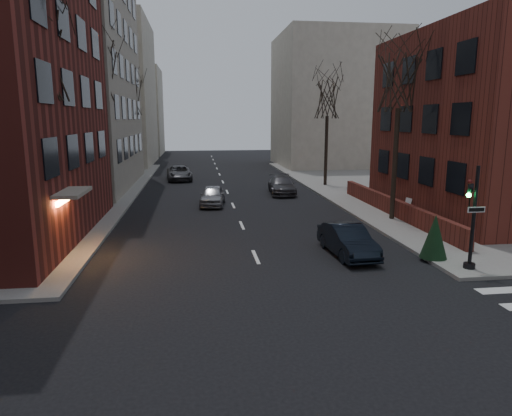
{
  "coord_description": "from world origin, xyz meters",
  "views": [
    {
      "loc": [
        -2.45,
        -6.75,
        5.87
      ],
      "look_at": [
        0.12,
        12.81,
        2.0
      ],
      "focal_mm": 32.0,
      "sensor_mm": 36.0,
      "label": 1
    }
  ],
  "objects_px": {
    "evergreen_shrub": "(435,236)",
    "streetlamp_near": "(100,146)",
    "tree_right_b": "(328,98)",
    "tree_left_a": "(39,55)",
    "tree_left_b": "(98,72)",
    "parked_sedan": "(348,240)",
    "car_lane_silver": "(212,196)",
    "car_lane_gray": "(282,185)",
    "sandwich_board": "(410,206)",
    "traffic_signal": "(472,224)",
    "tree_left_c": "(129,96)",
    "car_lane_far": "(179,173)",
    "streetlamp_far": "(139,135)",
    "tree_right_a": "(400,79)"
  },
  "relations": [
    {
      "from": "traffic_signal",
      "to": "parked_sedan",
      "type": "xyz_separation_m",
      "value": [
        -3.94,
        2.75,
        -1.23
      ]
    },
    {
      "from": "tree_left_b",
      "to": "tree_left_a",
      "type": "bearing_deg",
      "value": -90.0
    },
    {
      "from": "traffic_signal",
      "to": "car_lane_far",
      "type": "bearing_deg",
      "value": 112.67
    },
    {
      "from": "traffic_signal",
      "to": "car_lane_silver",
      "type": "distance_m",
      "value": 17.96
    },
    {
      "from": "tree_right_b",
      "to": "evergreen_shrub",
      "type": "bearing_deg",
      "value": -93.99
    },
    {
      "from": "tree_left_c",
      "to": "evergreen_shrub",
      "type": "relative_size",
      "value": 5.28
    },
    {
      "from": "evergreen_shrub",
      "to": "traffic_signal",
      "type": "bearing_deg",
      "value": -66.66
    },
    {
      "from": "tree_left_a",
      "to": "tree_left_b",
      "type": "relative_size",
      "value": 0.95
    },
    {
      "from": "streetlamp_far",
      "to": "tree_left_a",
      "type": "bearing_deg",
      "value": -91.23
    },
    {
      "from": "tree_left_a",
      "to": "streetlamp_near",
      "type": "xyz_separation_m",
      "value": [
        0.6,
        8.0,
        -4.23
      ]
    },
    {
      "from": "sandwich_board",
      "to": "tree_right_b",
      "type": "bearing_deg",
      "value": 89.36
    },
    {
      "from": "streetlamp_far",
      "to": "parked_sedan",
      "type": "relative_size",
      "value": 1.53
    },
    {
      "from": "tree_left_c",
      "to": "car_lane_gray",
      "type": "distance_m",
      "value": 18.9
    },
    {
      "from": "tree_left_c",
      "to": "car_lane_far",
      "type": "relative_size",
      "value": 1.95
    },
    {
      "from": "sandwich_board",
      "to": "evergreen_shrub",
      "type": "relative_size",
      "value": 0.53
    },
    {
      "from": "evergreen_shrub",
      "to": "streetlamp_near",
      "type": "bearing_deg",
      "value": 143.36
    },
    {
      "from": "parked_sedan",
      "to": "car_lane_silver",
      "type": "distance_m",
      "value": 13.66
    },
    {
      "from": "tree_right_a",
      "to": "streetlamp_far",
      "type": "xyz_separation_m",
      "value": [
        -17.0,
        24.0,
        -3.79
      ]
    },
    {
      "from": "car_lane_gray",
      "to": "tree_right_b",
      "type": "bearing_deg",
      "value": 42.48
    },
    {
      "from": "tree_right_b",
      "to": "parked_sedan",
      "type": "distance_m",
      "value": 21.93
    },
    {
      "from": "streetlamp_far",
      "to": "parked_sedan",
      "type": "distance_m",
      "value": 32.82
    },
    {
      "from": "car_lane_silver",
      "to": "sandwich_board",
      "type": "bearing_deg",
      "value": -16.55
    },
    {
      "from": "traffic_signal",
      "to": "sandwich_board",
      "type": "relative_size",
      "value": 4.11
    },
    {
      "from": "tree_right_a",
      "to": "streetlamp_near",
      "type": "relative_size",
      "value": 1.55
    },
    {
      "from": "tree_left_b",
      "to": "car_lane_far",
      "type": "xyz_separation_m",
      "value": [
        4.69,
        11.83,
        -8.22
      ]
    },
    {
      "from": "tree_right_b",
      "to": "streetlamp_near",
      "type": "xyz_separation_m",
      "value": [
        -17.0,
        -10.0,
        -3.35
      ]
    },
    {
      "from": "streetlamp_near",
      "to": "tree_left_c",
      "type": "bearing_deg",
      "value": 91.91
    },
    {
      "from": "tree_left_c",
      "to": "tree_right_b",
      "type": "xyz_separation_m",
      "value": [
        17.6,
        -8.0,
        -0.44
      ]
    },
    {
      "from": "car_lane_far",
      "to": "sandwich_board",
      "type": "relative_size",
      "value": 5.12
    },
    {
      "from": "tree_left_b",
      "to": "car_lane_silver",
      "type": "height_order",
      "value": "tree_left_b"
    },
    {
      "from": "tree_left_c",
      "to": "streetlamp_near",
      "type": "bearing_deg",
      "value": -88.09
    },
    {
      "from": "tree_right_a",
      "to": "car_lane_silver",
      "type": "bearing_deg",
      "value": 148.35
    },
    {
      "from": "streetlamp_near",
      "to": "car_lane_silver",
      "type": "bearing_deg",
      "value": 18.59
    },
    {
      "from": "tree_left_b",
      "to": "sandwich_board",
      "type": "height_order",
      "value": "tree_left_b"
    },
    {
      "from": "traffic_signal",
      "to": "sandwich_board",
      "type": "bearing_deg",
      "value": 75.89
    },
    {
      "from": "car_lane_silver",
      "to": "car_lane_gray",
      "type": "bearing_deg",
      "value": 43.08
    },
    {
      "from": "tree_left_a",
      "to": "evergreen_shrub",
      "type": "height_order",
      "value": "tree_left_a"
    },
    {
      "from": "parked_sedan",
      "to": "tree_right_b",
      "type": "bearing_deg",
      "value": 72.98
    },
    {
      "from": "evergreen_shrub",
      "to": "streetlamp_far",
      "type": "bearing_deg",
      "value": 116.18
    },
    {
      "from": "traffic_signal",
      "to": "evergreen_shrub",
      "type": "height_order",
      "value": "traffic_signal"
    },
    {
      "from": "car_lane_gray",
      "to": "car_lane_far",
      "type": "height_order",
      "value": "same"
    },
    {
      "from": "car_lane_far",
      "to": "car_lane_silver",
      "type": "bearing_deg",
      "value": -83.67
    },
    {
      "from": "tree_left_a",
      "to": "tree_left_c",
      "type": "xyz_separation_m",
      "value": [
        0.0,
        26.0,
        -0.44
      ]
    },
    {
      "from": "evergreen_shrub",
      "to": "tree_right_a",
      "type": "bearing_deg",
      "value": 78.73
    },
    {
      "from": "car_lane_far",
      "to": "tree_right_b",
      "type": "bearing_deg",
      "value": -29.3
    },
    {
      "from": "tree_left_c",
      "to": "sandwich_board",
      "type": "height_order",
      "value": "tree_left_c"
    },
    {
      "from": "parked_sedan",
      "to": "evergreen_shrub",
      "type": "distance_m",
      "value": 3.56
    },
    {
      "from": "tree_left_a",
      "to": "sandwich_board",
      "type": "height_order",
      "value": "tree_left_a"
    },
    {
      "from": "streetlamp_far",
      "to": "traffic_signal",
      "type": "bearing_deg",
      "value": -63.94
    },
    {
      "from": "tree_right_a",
      "to": "parked_sedan",
      "type": "xyz_separation_m",
      "value": [
        -4.8,
        -6.26,
        -7.35
      ]
    }
  ]
}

